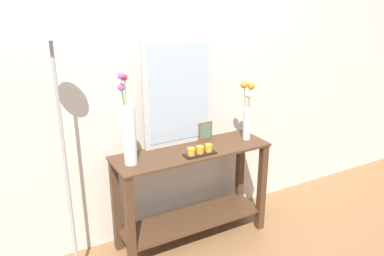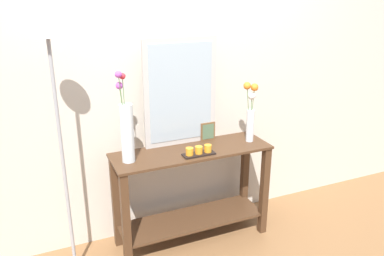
{
  "view_description": "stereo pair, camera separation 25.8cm",
  "coord_description": "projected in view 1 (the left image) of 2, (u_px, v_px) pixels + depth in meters",
  "views": [
    {
      "loc": [
        -1.32,
        -2.39,
        1.93
      ],
      "look_at": [
        0.0,
        0.0,
        0.96
      ],
      "focal_mm": 36.31,
      "sensor_mm": 36.0,
      "label": 1
    },
    {
      "loc": [
        -1.09,
        -2.5,
        1.93
      ],
      "look_at": [
        0.0,
        0.0,
        0.96
      ],
      "focal_mm": 36.31,
      "sensor_mm": 36.0,
      "label": 2
    }
  ],
  "objects": [
    {
      "name": "wall_back",
      "position": [
        173.0,
        69.0,
        3.03
      ],
      "size": [
        6.4,
        0.08,
        2.7
      ],
      "primitive_type": "cube",
      "color": "beige",
      "rests_on": "ground"
    },
    {
      "name": "console_table",
      "position": [
        192.0,
        187.0,
        3.06
      ],
      "size": [
        1.23,
        0.39,
        0.78
      ],
      "color": "#472D1C",
      "rests_on": "ground"
    },
    {
      "name": "ground_plane",
      "position": [
        192.0,
        238.0,
        3.22
      ],
      "size": [
        7.0,
        6.0,
        0.02
      ],
      "primitive_type": "cube",
      "color": "brown"
    },
    {
      "name": "tall_vase_left",
      "position": [
        129.0,
        131.0,
        2.64
      ],
      "size": [
        0.11,
        0.09,
        0.66
      ],
      "color": "silver",
      "rests_on": "console_table"
    },
    {
      "name": "vase_right",
      "position": [
        247.0,
        111.0,
        3.09
      ],
      "size": [
        0.11,
        0.08,
        0.49
      ],
      "color": "silver",
      "rests_on": "console_table"
    },
    {
      "name": "picture_frame_small",
      "position": [
        205.0,
        131.0,
        3.14
      ],
      "size": [
        0.12,
        0.01,
        0.15
      ],
      "color": "brown",
      "rests_on": "console_table"
    },
    {
      "name": "floor_lamp",
      "position": [
        60.0,
        118.0,
        2.36
      ],
      "size": [
        0.24,
        0.24,
        1.77
      ],
      "color": "#9E9EA3",
      "rests_on": "ground"
    },
    {
      "name": "mirror_leaning",
      "position": [
        179.0,
        93.0,
        2.94
      ],
      "size": [
        0.59,
        0.03,
        0.83
      ],
      "color": "#B7B2AD",
      "rests_on": "console_table"
    },
    {
      "name": "candle_tray",
      "position": [
        200.0,
        151.0,
        2.86
      ],
      "size": [
        0.24,
        0.09,
        0.07
      ],
      "color": "black",
      "rests_on": "console_table"
    }
  ]
}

